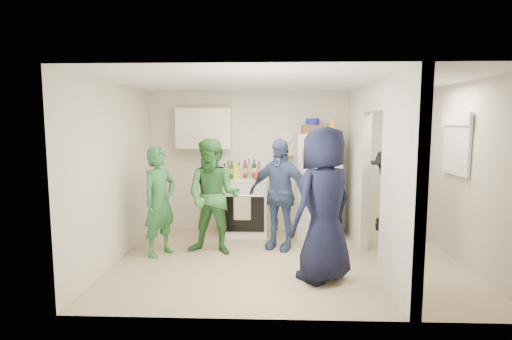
{
  "coord_description": "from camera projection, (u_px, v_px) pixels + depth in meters",
  "views": [
    {
      "loc": [
        -0.23,
        -5.47,
        1.94
      ],
      "look_at": [
        -0.45,
        0.4,
        1.25
      ],
      "focal_mm": 28.0,
      "sensor_mm": 36.0,
      "label": 1
    }
  ],
  "objects": [
    {
      "name": "bottle_c",
      "position": [
        239.0,
        169.0,
        7.06
      ],
      "size": [
        0.07,
        0.07,
        0.26
      ],
      "primitive_type": "cylinder",
      "color": "silver",
      "rests_on": "stove"
    },
    {
      "name": "bottle_h",
      "position": [
        225.0,
        171.0,
        6.78
      ],
      "size": [
        0.06,
        0.06,
        0.27
      ],
      "primitive_type": "cylinder",
      "color": "#9596A0",
      "rests_on": "stove"
    },
    {
      "name": "wicker_basket",
      "position": [
        312.0,
        129.0,
        6.8
      ],
      "size": [
        0.35,
        0.25,
        0.15
      ],
      "primitive_type": "cube",
      "color": "brown",
      "rests_on": "fridge"
    },
    {
      "name": "wall_clock",
      "position": [
        287.0,
        137.0,
        7.11
      ],
      "size": [
        0.22,
        0.02,
        0.22
      ],
      "primitive_type": "cylinder",
      "rotation": [
        1.57,
        0.0,
        0.0
      ],
      "color": "white",
      "rests_on": "wall_back"
    },
    {
      "name": "floor",
      "position": [
        287.0,
        261.0,
        5.65
      ],
      "size": [
        4.8,
        4.8,
        0.0
      ],
      "primitive_type": "plane",
      "color": "tan",
      "rests_on": "ground"
    },
    {
      "name": "wall_right",
      "position": [
        464.0,
        174.0,
        5.41
      ],
      "size": [
        0.0,
        3.4,
        3.4
      ],
      "primitive_type": "plane",
      "rotation": [
        1.57,
        0.0,
        -1.57
      ],
      "color": "silver",
      "rests_on": "floor"
    },
    {
      "name": "person_green_center",
      "position": [
        214.0,
        197.0,
        5.9
      ],
      "size": [
        0.94,
        0.79,
        1.72
      ],
      "primitive_type": "imported",
      "rotation": [
        0.0,
        0.0,
        -0.18
      ],
      "color": "#35793B",
      "rests_on": "floor"
    },
    {
      "name": "bottle_e",
      "position": [
        249.0,
        167.0,
        7.07
      ],
      "size": [
        0.06,
        0.06,
        0.32
      ],
      "primitive_type": "cylinder",
      "color": "#9FA2B1",
      "rests_on": "stove"
    },
    {
      "name": "wall_left",
      "position": [
        116.0,
        173.0,
        5.59
      ],
      "size": [
        0.0,
        3.4,
        3.4
      ],
      "primitive_type": "plane",
      "rotation": [
        1.57,
        0.0,
        1.57
      ],
      "color": "silver",
      "rests_on": "floor"
    },
    {
      "name": "upper_cabinet",
      "position": [
        204.0,
        128.0,
        6.99
      ],
      "size": [
        0.95,
        0.34,
        0.7
      ],
      "primitive_type": "cube",
      "color": "silver",
      "rests_on": "wall_back"
    },
    {
      "name": "yellow_cup_stack_top",
      "position": [
        333.0,
        127.0,
        6.63
      ],
      "size": [
        0.09,
        0.09,
        0.25
      ],
      "primitive_type": "cylinder",
      "color": "yellow",
      "rests_on": "fridge"
    },
    {
      "name": "person_denim",
      "position": [
        279.0,
        194.0,
        6.14
      ],
      "size": [
        1.08,
        0.79,
        1.71
      ],
      "primitive_type": "imported",
      "rotation": [
        0.0,
        0.0,
        -0.42
      ],
      "color": "#3B5181",
      "rests_on": "floor"
    },
    {
      "name": "bottle_b",
      "position": [
        232.0,
        169.0,
        6.81
      ],
      "size": [
        0.07,
        0.07,
        0.31
      ],
      "primitive_type": "cylinder",
      "color": "#194D1E",
      "rests_on": "stove"
    },
    {
      "name": "wall_front",
      "position": [
        295.0,
        196.0,
        3.81
      ],
      "size": [
        4.8,
        0.0,
        4.8
      ],
      "primitive_type": "plane",
      "rotation": [
        -1.57,
        0.0,
        0.0
      ],
      "color": "silver",
      "rests_on": "floor"
    },
    {
      "name": "blue_bowl",
      "position": [
        312.0,
        122.0,
        6.78
      ],
      "size": [
        0.24,
        0.24,
        0.11
      ],
      "primitive_type": "cylinder",
      "color": "navy",
      "rests_on": "wicker_basket"
    },
    {
      "name": "person_nook",
      "position": [
        389.0,
        203.0,
        5.76
      ],
      "size": [
        1.01,
        1.18,
        1.58
      ],
      "primitive_type": "imported",
      "rotation": [
        0.0,
        0.0,
        -2.07
      ],
      "color": "black",
      "rests_on": "floor"
    },
    {
      "name": "ceiling",
      "position": [
        288.0,
        81.0,
        5.36
      ],
      "size": [
        4.8,
        4.8,
        0.0
      ],
      "primitive_type": "plane",
      "rotation": [
        3.14,
        0.0,
        0.0
      ],
      "color": "white",
      "rests_on": "wall_back"
    },
    {
      "name": "bottle_d",
      "position": [
        245.0,
        169.0,
        6.86
      ],
      "size": [
        0.07,
        0.07,
        0.31
      ],
      "primitive_type": "cylinder",
      "color": "#622C11",
      "rests_on": "stove"
    },
    {
      "name": "fridge",
      "position": [
        317.0,
        185.0,
        6.85
      ],
      "size": [
        0.72,
        0.7,
        1.76
      ],
      "primitive_type": "cube",
      "color": "silver",
      "rests_on": "floor"
    },
    {
      "name": "red_cup",
      "position": [
        256.0,
        176.0,
        6.7
      ],
      "size": [
        0.09,
        0.09,
        0.12
      ],
      "primitive_type": "cylinder",
      "color": "#B62A0C",
      "rests_on": "stove"
    },
    {
      "name": "stove",
      "position": [
        244.0,
        206.0,
        6.98
      ],
      "size": [
        0.84,
        0.7,
        1.0
      ],
      "primitive_type": "cube",
      "color": "white",
      "rests_on": "floor"
    },
    {
      "name": "partition_header",
      "position": [
        378.0,
        96.0,
        5.33
      ],
      "size": [
        0.12,
        1.0,
        0.4
      ],
      "primitive_type": "cube",
      "color": "silver",
      "rests_on": "partition_pier_back"
    },
    {
      "name": "partition_pier_back",
      "position": [
        358.0,
        165.0,
        6.55
      ],
      "size": [
        0.12,
        1.2,
        2.5
      ],
      "primitive_type": "cube",
      "color": "silver",
      "rests_on": "floor"
    },
    {
      "name": "yellow_cup_stack_stove",
      "position": [
        236.0,
        172.0,
        6.69
      ],
      "size": [
        0.09,
        0.09,
        0.25
      ],
      "primitive_type": "cylinder",
      "color": "#DDEA13",
      "rests_on": "stove"
    },
    {
      "name": "person_navy",
      "position": [
        324.0,
        204.0,
        4.88
      ],
      "size": [
        1.1,
        1.07,
        1.91
      ],
      "primitive_type": "imported",
      "rotation": [
        0.0,
        0.0,
        -2.43
      ],
      "color": "black",
      "rests_on": "floor"
    },
    {
      "name": "wall_back",
      "position": [
        284.0,
        162.0,
        7.19
      ],
      "size": [
        4.8,
        0.0,
        4.8
      ],
      "primitive_type": "plane",
      "rotation": [
        1.57,
        0.0,
        0.0
      ],
      "color": "silver",
      "rests_on": "floor"
    },
    {
      "name": "bottle_a",
      "position": [
        228.0,
        169.0,
        7.03
      ],
      "size": [
        0.06,
        0.06,
        0.28
      ],
      "primitive_type": "cylinder",
      "color": "olive",
      "rests_on": "stove"
    },
    {
      "name": "nook_window_frame",
      "position": [
        457.0,
        144.0,
        5.57
      ],
      "size": [
        0.04,
        0.76,
        0.86
      ],
      "primitive_type": "cube",
      "color": "white",
      "rests_on": "wall_right"
    },
    {
      "name": "nook_valance",
      "position": [
        456.0,
        119.0,
        5.53
      ],
      "size": [
        0.04,
        0.82,
        0.18
      ],
      "primitive_type": "cube",
      "color": "white",
      "rests_on": "wall_right"
    },
    {
      "name": "partition_pier_front",
      "position": [
        401.0,
        187.0,
        4.37
      ],
      "size": [
        0.12,
        1.2,
        2.5
      ],
      "primitive_type": "cube",
      "color": "silver",
      "rests_on": "floor"
    },
    {
      "name": "nook_window",
      "position": [
        458.0,
        144.0,
        5.57
      ],
      "size": [
        0.03,
        0.7,
        0.8
      ],
      "primitive_type": "cube",
      "color": "black",
      "rests_on": "wall_right"
    },
    {
      "name": "bottle_g",
      "position": [
        259.0,
        169.0,
        7.03
      ],
      "size": [
        0.06,
        0.06,
        0.29
      ],
      "primitive_type": "cylinder",
      "color": "olive",
      "rests_on": "stove"
    },
    {
      "name": "person_green_left",
      "position": [
        160.0,
        202.0,
        5.84
      ],
      "size": [
        0.63,
        0.7,
        1.6
      ],
      "primitive_type": "imported",
      "rotation": [
        0.0,
        0.0,
        1.03
      ],
      "color": "#2E7433",
      "rests_on": "floor"
    },
    {
      "name": "spice_shelf",
      "position": [
        284.0,
        156.0,
        7.13
      ],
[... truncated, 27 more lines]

